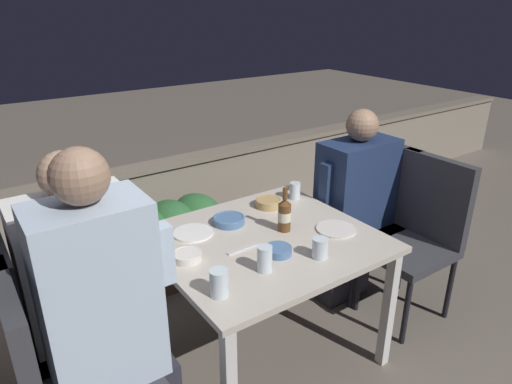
# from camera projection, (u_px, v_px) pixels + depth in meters

# --- Properties ---
(ground_plane) EXTENTS (16.00, 16.00, 0.00)m
(ground_plane) POSITION_uv_depth(u_px,v_px,m) (263.00, 351.00, 2.52)
(ground_plane) COLOR #665B51
(parapet_wall) EXTENTS (9.00, 0.18, 0.67)m
(parapet_wall) POSITION_uv_depth(u_px,v_px,m) (153.00, 205.00, 3.48)
(parapet_wall) COLOR gray
(parapet_wall) RESTS_ON ground_plane
(dining_table) EXTENTS (1.05, 0.95, 0.71)m
(dining_table) POSITION_uv_depth(u_px,v_px,m) (264.00, 252.00, 2.27)
(dining_table) COLOR #BCB2A3
(dining_table) RESTS_ON ground_plane
(planter_hedge) EXTENTS (0.70, 0.47, 0.56)m
(planter_hedge) POSITION_uv_depth(u_px,v_px,m) (174.00, 236.00, 3.08)
(planter_hedge) COLOR brown
(planter_hedge) RESTS_ON ground_plane
(chair_left_near) EXTENTS (0.47, 0.46, 0.97)m
(chair_left_near) POSITION_uv_depth(u_px,v_px,m) (58.00, 372.00, 1.62)
(chair_left_near) COLOR #333338
(chair_left_near) RESTS_ON ground_plane
(person_blue_shirt) EXTENTS (0.48, 0.26, 1.37)m
(person_blue_shirt) POSITION_uv_depth(u_px,v_px,m) (112.00, 323.00, 1.68)
(person_blue_shirt) COLOR #282833
(person_blue_shirt) RESTS_ON ground_plane
(chair_left_far) EXTENTS (0.47, 0.46, 0.97)m
(chair_left_far) POSITION_uv_depth(u_px,v_px,m) (42.00, 319.00, 1.88)
(chair_left_far) COLOR #333338
(chair_left_far) RESTS_ON ground_plane
(person_white_polo) EXTENTS (0.51, 0.26, 1.27)m
(person_white_polo) POSITION_uv_depth(u_px,v_px,m) (91.00, 290.00, 1.97)
(person_white_polo) COLOR #282833
(person_white_polo) RESTS_ON ground_plane
(chair_right_near) EXTENTS (0.47, 0.46, 0.97)m
(chair_right_near) POSITION_uv_depth(u_px,v_px,m) (420.00, 225.00, 2.68)
(chair_right_near) COLOR #333338
(chair_right_near) RESTS_ON ground_plane
(chair_right_far) EXTENTS (0.47, 0.46, 0.97)m
(chair_right_far) POSITION_uv_depth(u_px,v_px,m) (374.00, 203.00, 2.96)
(chair_right_far) COLOR #333338
(chair_right_far) RESTS_ON ground_plane
(person_navy_jumper) EXTENTS (0.52, 0.26, 1.21)m
(person_navy_jumper) POSITION_uv_depth(u_px,v_px,m) (351.00, 207.00, 2.83)
(person_navy_jumper) COLOR #282833
(person_navy_jumper) RESTS_ON ground_plane
(beer_bottle) EXTENTS (0.07, 0.07, 0.23)m
(beer_bottle) POSITION_uv_depth(u_px,v_px,m) (284.00, 214.00, 2.28)
(beer_bottle) COLOR brown
(beer_bottle) RESTS_ON dining_table
(plate_0) EXTENTS (0.20, 0.20, 0.01)m
(plate_0) POSITION_uv_depth(u_px,v_px,m) (336.00, 229.00, 2.32)
(plate_0) COLOR silver
(plate_0) RESTS_ON dining_table
(plate_1) EXTENTS (0.20, 0.20, 0.01)m
(plate_1) POSITION_uv_depth(u_px,v_px,m) (193.00, 233.00, 2.28)
(plate_1) COLOR white
(plate_1) RESTS_ON dining_table
(bowl_0) EXTENTS (0.17, 0.17, 0.04)m
(bowl_0) POSITION_uv_depth(u_px,v_px,m) (229.00, 220.00, 2.38)
(bowl_0) COLOR #4C709E
(bowl_0) RESTS_ON dining_table
(bowl_1) EXTENTS (0.13, 0.13, 0.04)m
(bowl_1) POSITION_uv_depth(u_px,v_px,m) (187.00, 256.00, 2.05)
(bowl_1) COLOR silver
(bowl_1) RESTS_ON dining_table
(bowl_2) EXTENTS (0.12, 0.12, 0.04)m
(bowl_2) POSITION_uv_depth(u_px,v_px,m) (278.00, 250.00, 2.09)
(bowl_2) COLOR #4C709E
(bowl_2) RESTS_ON dining_table
(bowl_3) EXTENTS (0.15, 0.15, 0.05)m
(bowl_3) POSITION_uv_depth(u_px,v_px,m) (269.00, 202.00, 2.57)
(bowl_3) COLOR tan
(bowl_3) RESTS_ON dining_table
(glass_cup_0) EXTENTS (0.08, 0.08, 0.11)m
(glass_cup_0) POSITION_uv_depth(u_px,v_px,m) (219.00, 283.00, 1.79)
(glass_cup_0) COLOR silver
(glass_cup_0) RESTS_ON dining_table
(glass_cup_1) EXTENTS (0.06, 0.06, 0.10)m
(glass_cup_1) POSITION_uv_depth(u_px,v_px,m) (295.00, 191.00, 2.67)
(glass_cup_1) COLOR silver
(glass_cup_1) RESTS_ON dining_table
(glass_cup_2) EXTENTS (0.07, 0.07, 0.12)m
(glass_cup_2) POSITION_uv_depth(u_px,v_px,m) (265.00, 259.00, 1.95)
(glass_cup_2) COLOR silver
(glass_cup_2) RESTS_ON dining_table
(glass_cup_3) EXTENTS (0.07, 0.07, 0.09)m
(glass_cup_3) POSITION_uv_depth(u_px,v_px,m) (320.00, 248.00, 2.05)
(glass_cup_3) COLOR silver
(glass_cup_3) RESTS_ON dining_table
(fork_0) EXTENTS (0.17, 0.02, 0.01)m
(fork_0) POSITION_uv_depth(u_px,v_px,m) (243.00, 249.00, 2.13)
(fork_0) COLOR silver
(fork_0) RESTS_ON dining_table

